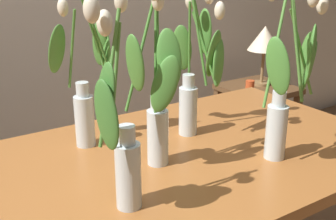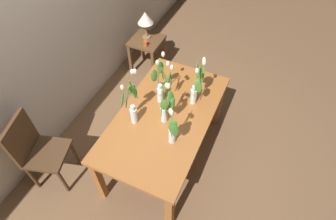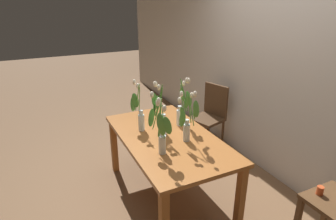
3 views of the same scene
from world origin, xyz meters
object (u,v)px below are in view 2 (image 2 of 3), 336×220
at_px(dining_table, 165,121).
at_px(tulip_vase_3, 132,105).
at_px(tulip_vase_1, 172,132).
at_px(dining_chair, 37,149).
at_px(side_table, 147,46).
at_px(tulip_vase_4, 166,108).
at_px(pillar_candle, 146,44).
at_px(tulip_vase_2, 162,84).
at_px(tulip_vase_0, 197,86).
at_px(table_lamp, 145,18).

distance_m(dining_table, tulip_vase_3, 0.44).
xyz_separation_m(dining_table, tulip_vase_1, (-0.28, -0.20, 0.27)).
relative_size(dining_chair, side_table, 1.69).
distance_m(tulip_vase_3, tulip_vase_4, 0.32).
relative_size(side_table, pillar_candle, 7.33).
distance_m(tulip_vase_4, dining_chair, 1.38).
height_order(tulip_vase_1, pillar_candle, tulip_vase_1).
relative_size(dining_chair, pillar_candle, 12.40).
distance_m(dining_chair, pillar_candle, 1.96).
relative_size(tulip_vase_2, side_table, 1.01).
xyz_separation_m(tulip_vase_3, dining_chair, (-0.60, 0.80, -0.43)).
xyz_separation_m(dining_table, tulip_vase_0, (0.30, -0.21, 0.33)).
bearing_deg(side_table, tulip_vase_4, -145.62).
bearing_deg(pillar_candle, dining_table, -144.29).
height_order(tulip_vase_2, side_table, tulip_vase_2).
height_order(tulip_vase_3, table_lamp, tulip_vase_3).
bearing_deg(dining_table, tulip_vase_1, -143.62).
relative_size(tulip_vase_2, pillar_candle, 7.39).
bearing_deg(tulip_vase_1, tulip_vase_4, 38.43).
bearing_deg(pillar_candle, dining_chair, 173.56).
distance_m(tulip_vase_0, tulip_vase_2, 0.35).
distance_m(tulip_vase_3, pillar_candle, 1.51).
xyz_separation_m(tulip_vase_3, table_lamp, (1.53, 0.66, -0.10)).
bearing_deg(table_lamp, tulip_vase_0, -132.77).
relative_size(tulip_vase_0, table_lamp, 1.44).
distance_m(tulip_vase_4, pillar_candle, 1.58).
height_order(tulip_vase_1, table_lamp, tulip_vase_1).
height_order(tulip_vase_2, table_lamp, tulip_vase_2).
height_order(tulip_vase_4, dining_chair, tulip_vase_4).
distance_m(tulip_vase_1, tulip_vase_4, 0.26).
bearing_deg(tulip_vase_3, dining_table, -56.47).
relative_size(tulip_vase_2, tulip_vase_4, 0.96).
height_order(tulip_vase_3, pillar_candle, tulip_vase_3).
bearing_deg(tulip_vase_1, tulip_vase_2, 34.46).
distance_m(tulip_vase_1, table_lamp, 1.99).
height_order(tulip_vase_0, tulip_vase_1, tulip_vase_0).
bearing_deg(tulip_vase_4, dining_table, 30.74).
bearing_deg(table_lamp, tulip_vase_4, -145.95).
height_order(dining_table, side_table, dining_table).
relative_size(tulip_vase_0, tulip_vase_1, 1.04).
relative_size(tulip_vase_2, table_lamp, 1.39).
height_order(tulip_vase_0, side_table, tulip_vase_0).
height_order(tulip_vase_4, side_table, tulip_vase_4).
relative_size(dining_table, tulip_vase_2, 2.89).
bearing_deg(tulip_vase_0, tulip_vase_2, 108.53).
relative_size(table_lamp, pillar_candle, 5.31).
relative_size(tulip_vase_4, pillar_candle, 7.69).
relative_size(tulip_vase_3, dining_chair, 0.63).
height_order(tulip_vase_1, dining_chair, tulip_vase_1).
relative_size(dining_table, tulip_vase_4, 2.77).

